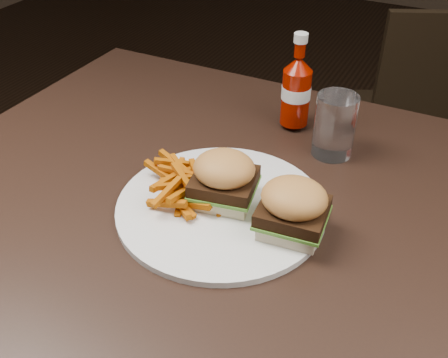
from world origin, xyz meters
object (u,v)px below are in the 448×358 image
at_px(tumbler, 335,126).
at_px(plate, 221,207).
at_px(dining_table, 283,223).
at_px(chair_far, 413,123).
at_px(ketchup_bottle, 296,97).

bearing_deg(tumbler, plate, -114.11).
relative_size(dining_table, plate, 3.87).
bearing_deg(plate, chair_far, 80.80).
xyz_separation_m(chair_far, tumbler, (-0.06, -0.76, 0.38)).
bearing_deg(tumbler, dining_table, -93.73).
height_order(plate, ketchup_bottle, ketchup_bottle).
relative_size(dining_table, tumbler, 11.13).
relative_size(dining_table, chair_far, 3.18).
distance_m(dining_table, ketchup_bottle, 0.27).
relative_size(plate, tumbler, 2.87).
bearing_deg(chair_far, tumbler, 61.39).
distance_m(plate, ketchup_bottle, 0.28).
bearing_deg(ketchup_bottle, chair_far, 77.91).
height_order(dining_table, chair_far, dining_table).
bearing_deg(plate, tumbler, 65.89).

